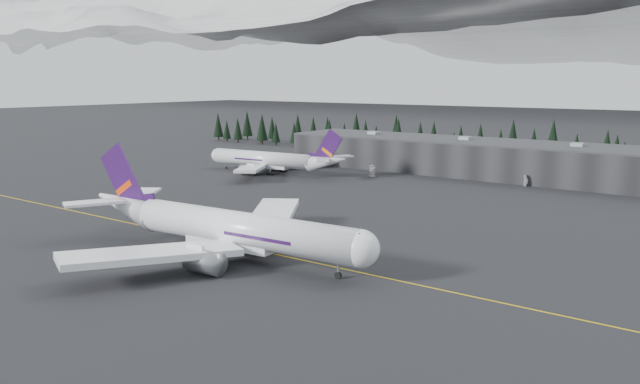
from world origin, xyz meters
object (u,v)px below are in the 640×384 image
Objects in this scene: jet_parked at (274,160)px; gse_vehicle_a at (372,176)px; gse_vehicle_b at (526,184)px; terminal at (490,158)px; jet_main at (220,226)px.

jet_parked is 13.09× the size of gse_vehicle_a.
gse_vehicle_a is 1.13× the size of gse_vehicle_b.
gse_vehicle_b is (18.64, -16.29, -5.61)m from terminal.
terminal is 79.64m from jet_parked.
terminal is 25.38m from gse_vehicle_b.
gse_vehicle_b is at bearing -167.66° from jet_parked.
jet_parked reaches higher than gse_vehicle_a.
jet_parked is at bearing -86.66° from gse_vehicle_b.
terminal is 39.29× the size of gse_vehicle_b.
gse_vehicle_b is at bearing 4.02° from gse_vehicle_a.
terminal is 34.70× the size of gse_vehicle_a.
gse_vehicle_b is (50.66, 13.62, 0.05)m from gse_vehicle_a.
terminal is at bearing 84.90° from jet_main.
terminal reaches higher than gse_vehicle_a.
jet_main reaches higher than jet_parked.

